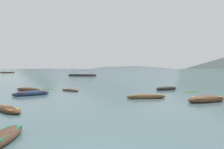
{
  "coord_description": "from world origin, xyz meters",
  "views": [
    {
      "loc": [
        0.33,
        -6.51,
        3.26
      ],
      "look_at": [
        3.61,
        57.94,
        1.2
      ],
      "focal_mm": 32.0,
      "sensor_mm": 36.0,
      "label": 1
    }
  ],
  "objects_px": {
    "ferry_0": "(8,72)",
    "ferry_1": "(82,75)",
    "rowboat_0": "(70,90)",
    "rowboat_8": "(206,99)",
    "rowboat_3": "(146,97)",
    "rowboat_6": "(3,137)",
    "rowboat_1": "(166,88)",
    "rowboat_4": "(7,109)",
    "rowboat_7": "(28,89)",
    "rowboat_5": "(31,93)"
  },
  "relations": [
    {
      "from": "rowboat_3",
      "to": "ferry_0",
      "type": "bearing_deg",
      "value": 120.28
    },
    {
      "from": "rowboat_0",
      "to": "ferry_0",
      "type": "distance_m",
      "value": 126.84
    },
    {
      "from": "rowboat_3",
      "to": "rowboat_7",
      "type": "relative_size",
      "value": 1.03
    },
    {
      "from": "rowboat_1",
      "to": "rowboat_5",
      "type": "height_order",
      "value": "rowboat_5"
    },
    {
      "from": "rowboat_1",
      "to": "ferry_1",
      "type": "distance_m",
      "value": 56.49
    },
    {
      "from": "rowboat_4",
      "to": "rowboat_6",
      "type": "xyz_separation_m",
      "value": [
        2.75,
        -6.35,
        0.04
      ]
    },
    {
      "from": "rowboat_6",
      "to": "ferry_0",
      "type": "distance_m",
      "value": 144.61
    },
    {
      "from": "rowboat_0",
      "to": "rowboat_8",
      "type": "height_order",
      "value": "rowboat_8"
    },
    {
      "from": "rowboat_3",
      "to": "rowboat_7",
      "type": "height_order",
      "value": "rowboat_7"
    },
    {
      "from": "rowboat_3",
      "to": "rowboat_4",
      "type": "bearing_deg",
      "value": -153.71
    },
    {
      "from": "rowboat_1",
      "to": "ferry_1",
      "type": "xyz_separation_m",
      "value": [
        -17.79,
        53.62,
        0.24
      ]
    },
    {
      "from": "rowboat_6",
      "to": "rowboat_8",
      "type": "bearing_deg",
      "value": 34.02
    },
    {
      "from": "rowboat_3",
      "to": "rowboat_5",
      "type": "xyz_separation_m",
      "value": [
        -13.31,
        3.11,
        0.03
      ]
    },
    {
      "from": "rowboat_5",
      "to": "rowboat_6",
      "type": "height_order",
      "value": "rowboat_5"
    },
    {
      "from": "rowboat_4",
      "to": "ferry_0",
      "type": "relative_size",
      "value": 0.39
    },
    {
      "from": "rowboat_1",
      "to": "rowboat_7",
      "type": "xyz_separation_m",
      "value": [
        -20.31,
        -0.26,
        -0.02
      ]
    },
    {
      "from": "rowboat_0",
      "to": "rowboat_1",
      "type": "relative_size",
      "value": 0.77
    },
    {
      "from": "rowboat_4",
      "to": "rowboat_8",
      "type": "bearing_deg",
      "value": 11.38
    },
    {
      "from": "rowboat_8",
      "to": "rowboat_6",
      "type": "bearing_deg",
      "value": -145.98
    },
    {
      "from": "rowboat_3",
      "to": "rowboat_4",
      "type": "distance_m",
      "value": 13.32
    },
    {
      "from": "rowboat_8",
      "to": "ferry_1",
      "type": "height_order",
      "value": "ferry_1"
    },
    {
      "from": "rowboat_6",
      "to": "ferry_1",
      "type": "distance_m",
      "value": 74.2
    },
    {
      "from": "rowboat_8",
      "to": "rowboat_3",
      "type": "bearing_deg",
      "value": 155.92
    },
    {
      "from": "rowboat_6",
      "to": "ferry_1",
      "type": "xyz_separation_m",
      "value": [
        -3.67,
        74.11,
        0.26
      ]
    },
    {
      "from": "rowboat_6",
      "to": "ferry_0",
      "type": "xyz_separation_m",
      "value": [
        -60.38,
        131.4,
        0.26
      ]
    },
    {
      "from": "rowboat_0",
      "to": "rowboat_6",
      "type": "relative_size",
      "value": 0.92
    },
    {
      "from": "rowboat_6",
      "to": "rowboat_7",
      "type": "distance_m",
      "value": 21.17
    },
    {
      "from": "rowboat_4",
      "to": "rowboat_7",
      "type": "bearing_deg",
      "value": 103.94
    },
    {
      "from": "rowboat_3",
      "to": "rowboat_4",
      "type": "height_order",
      "value": "rowboat_3"
    },
    {
      "from": "rowboat_4",
      "to": "ferry_1",
      "type": "xyz_separation_m",
      "value": [
        -0.93,
        67.76,
        0.3
      ]
    },
    {
      "from": "rowboat_4",
      "to": "ferry_0",
      "type": "distance_m",
      "value": 137.69
    },
    {
      "from": "rowboat_3",
      "to": "rowboat_4",
      "type": "xyz_separation_m",
      "value": [
        -11.94,
        -5.9,
        -0.04
      ]
    },
    {
      "from": "rowboat_7",
      "to": "rowboat_4",
      "type": "bearing_deg",
      "value": -76.06
    },
    {
      "from": "rowboat_1",
      "to": "ferry_0",
      "type": "distance_m",
      "value": 133.6
    },
    {
      "from": "rowboat_4",
      "to": "rowboat_6",
      "type": "bearing_deg",
      "value": -66.61
    },
    {
      "from": "rowboat_3",
      "to": "rowboat_6",
      "type": "xyz_separation_m",
      "value": [
        -9.19,
        -12.25,
        -0.01
      ]
    },
    {
      "from": "ferry_0",
      "to": "ferry_1",
      "type": "xyz_separation_m",
      "value": [
        56.71,
        -57.28,
        -0.0
      ]
    },
    {
      "from": "rowboat_0",
      "to": "rowboat_8",
      "type": "relative_size",
      "value": 0.66
    },
    {
      "from": "ferry_1",
      "to": "rowboat_1",
      "type": "bearing_deg",
      "value": -71.65
    },
    {
      "from": "rowboat_6",
      "to": "rowboat_8",
      "type": "height_order",
      "value": "rowboat_8"
    },
    {
      "from": "rowboat_3",
      "to": "rowboat_8",
      "type": "distance_m",
      "value": 5.9
    },
    {
      "from": "rowboat_5",
      "to": "rowboat_7",
      "type": "height_order",
      "value": "rowboat_5"
    },
    {
      "from": "ferry_0",
      "to": "rowboat_5",
      "type": "bearing_deg",
      "value": -64.13
    },
    {
      "from": "rowboat_7",
      "to": "rowboat_0",
      "type": "bearing_deg",
      "value": -4.5
    },
    {
      "from": "rowboat_7",
      "to": "rowboat_8",
      "type": "bearing_deg",
      "value": -26.59
    },
    {
      "from": "rowboat_6",
      "to": "ferry_1",
      "type": "relative_size",
      "value": 0.29
    },
    {
      "from": "rowboat_6",
      "to": "rowboat_4",
      "type": "bearing_deg",
      "value": 113.39
    },
    {
      "from": "rowboat_0",
      "to": "rowboat_3",
      "type": "distance_m",
      "value": 11.99
    },
    {
      "from": "rowboat_1",
      "to": "rowboat_5",
      "type": "distance_m",
      "value": 18.94
    },
    {
      "from": "rowboat_4",
      "to": "rowboat_7",
      "type": "distance_m",
      "value": 14.31
    }
  ]
}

